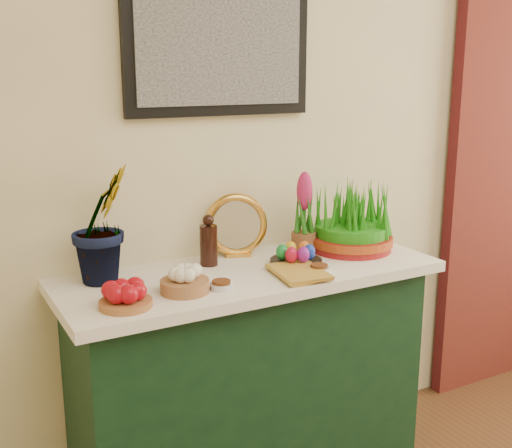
% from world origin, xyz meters
% --- Properties ---
extents(sideboard, '(1.30, 0.45, 0.85)m').
position_xyz_m(sideboard, '(-0.38, 2.00, 0.42)').
color(sideboard, '#12331A').
rests_on(sideboard, ground).
extents(tablecloth, '(1.40, 0.55, 0.04)m').
position_xyz_m(tablecloth, '(-0.38, 2.00, 0.87)').
color(tablecloth, white).
rests_on(tablecloth, sideboard).
extents(hyacinth_green, '(0.34, 0.33, 0.53)m').
position_xyz_m(hyacinth_green, '(-0.88, 2.13, 1.16)').
color(hyacinth_green, '#25741A').
rests_on(hyacinth_green, tablecloth).
extents(apple_bowl, '(0.18, 0.18, 0.08)m').
position_xyz_m(apple_bowl, '(-0.89, 1.85, 0.92)').
color(apple_bowl, '#9A5D31').
rests_on(apple_bowl, tablecloth).
extents(garlic_basket, '(0.19, 0.19, 0.09)m').
position_xyz_m(garlic_basket, '(-0.68, 1.89, 0.93)').
color(garlic_basket, '#A06A40').
rests_on(garlic_basket, tablecloth).
extents(vinegar_cruet, '(0.07, 0.07, 0.19)m').
position_xyz_m(vinegar_cruet, '(-0.49, 2.12, 0.97)').
color(vinegar_cruet, black).
rests_on(vinegar_cruet, tablecloth).
extents(mirror, '(0.25, 0.13, 0.25)m').
position_xyz_m(mirror, '(-0.34, 2.19, 1.01)').
color(mirror, gold).
rests_on(mirror, tablecloth).
extents(book, '(0.18, 0.24, 0.03)m').
position_xyz_m(book, '(-0.35, 1.86, 0.91)').
color(book, '#BA8D31').
rests_on(book, tablecloth).
extents(spice_dish_left, '(0.08, 0.08, 0.03)m').
position_xyz_m(spice_dish_left, '(-0.56, 1.86, 0.90)').
color(spice_dish_left, silver).
rests_on(spice_dish_left, tablecloth).
extents(spice_dish_right, '(0.08, 0.08, 0.03)m').
position_xyz_m(spice_dish_right, '(-0.18, 1.85, 0.90)').
color(spice_dish_right, silver).
rests_on(spice_dish_right, tablecloth).
extents(egg_plate, '(0.25, 0.25, 0.08)m').
position_xyz_m(egg_plate, '(-0.20, 1.97, 0.92)').
color(egg_plate, black).
rests_on(egg_plate, tablecloth).
extents(hyacinth_pink, '(0.10, 0.10, 0.32)m').
position_xyz_m(hyacinth_pink, '(-0.08, 2.10, 1.04)').
color(hyacinth_pink, brown).
rests_on(hyacinth_pink, tablecloth).
extents(wheatgrass_sabzeh, '(0.34, 0.34, 0.27)m').
position_xyz_m(wheatgrass_sabzeh, '(0.10, 2.04, 1.01)').
color(wheatgrass_sabzeh, maroon).
rests_on(wheatgrass_sabzeh, tablecloth).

